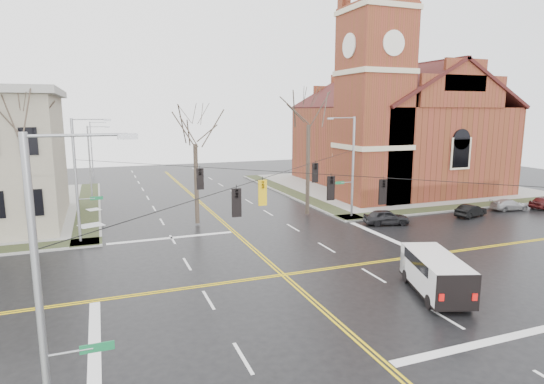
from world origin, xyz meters
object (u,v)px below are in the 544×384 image
object	(u,v)px
signal_pole_ne	(351,164)
cargo_van	(434,271)
signal_pole_sw	(46,296)
streetlight_north_a	(91,160)
tree_nw_far	(26,126)
tree_nw_near	(195,139)
church	(391,121)
streetlight_north_b	(92,147)
tree_ne	(309,119)
parked_car_a	(386,217)
parked_car_c	(509,205)
parked_car_b	(471,211)
signal_pole_nw	(78,177)

from	to	relation	value
signal_pole_ne	cargo_van	size ratio (longest dim) A/B	1.54
signal_pole_sw	streetlight_north_a	xyz separation A→B (m)	(0.67, 39.50, -0.48)
cargo_van	streetlight_north_a	bearing A→B (deg)	136.29
tree_nw_far	tree_nw_near	xyz separation A→B (m)	(12.34, 0.71, -1.23)
church	streetlight_north_b	distance (m)	42.53
signal_pole_ne	tree_ne	xyz separation A→B (m)	(-3.22, 2.29, 4.01)
streetlight_north_b	tree_nw_near	size ratio (longest dim) A/B	0.79
signal_pole_ne	parked_car_a	size ratio (longest dim) A/B	2.33
signal_pole_ne	parked_car_a	xyz separation A→B (m)	(1.59, -3.37, -4.29)
church	signal_pole_sw	size ratio (longest dim) A/B	3.06
signal_pole_sw	signal_pole_ne	bearing A→B (deg)	45.45
cargo_van	parked_car_c	distance (m)	25.38
streetlight_north_b	tree_nw_near	world-z (taller)	tree_nw_near
signal_pole_ne	parked_car_c	xyz separation A→B (m)	(16.30, -2.81, -4.41)
signal_pole_ne	parked_car_c	world-z (taller)	signal_pole_ne
tree_ne	streetlight_north_a	bearing A→B (deg)	142.85
tree_nw_near	parked_car_b	bearing A→B (deg)	-14.01
streetlight_north_b	cargo_van	size ratio (longest dim) A/B	1.37
streetlight_north_a	parked_car_c	world-z (taller)	streetlight_north_a
cargo_van	tree_nw_near	bearing A→B (deg)	133.64
tree_nw_far	signal_pole_nw	bearing A→B (deg)	-26.59
signal_pole_ne	signal_pole_nw	bearing A→B (deg)	180.00
parked_car_b	signal_pole_ne	bearing A→B (deg)	55.43
signal_pole_ne	tree_nw_near	bearing A→B (deg)	170.17
streetlight_north_a	cargo_van	size ratio (longest dim) A/B	1.37
signal_pole_ne	streetlight_north_a	distance (m)	27.48
signal_pole_nw	signal_pole_sw	size ratio (longest dim) A/B	1.00
tree_nw_near	cargo_van	bearing A→B (deg)	-65.44
cargo_van	tree_nw_far	xyz separation A→B (m)	(-21.12, 18.52, 7.37)
streetlight_north_b	parked_car_c	distance (m)	55.01
streetlight_north_b	cargo_van	world-z (taller)	streetlight_north_b
streetlight_north_a	tree_nw_far	bearing A→B (deg)	-104.94
tree_nw_far	tree_ne	size ratio (longest dim) A/B	0.96
signal_pole_ne	cargo_van	xyz separation A→B (m)	(-4.81, -16.87, -3.72)
church	tree_nw_far	xyz separation A→B (m)	(-39.38, -11.63, 0.17)
signal_pole_ne	parked_car_b	size ratio (longest dim) A/B	2.57
signal_pole_nw	streetlight_north_b	world-z (taller)	signal_pole_nw
signal_pole_nw	tree_nw_near	distance (m)	9.65
streetlight_north_a	tree_nw_near	world-z (taller)	tree_nw_near
church	tree_nw_near	size ratio (longest dim) A/B	2.71
signal_pole_ne	signal_pole_sw	size ratio (longest dim) A/B	1.00
parked_car_b	parked_car_c	bearing A→B (deg)	-96.75
streetlight_north_b	parked_car_b	bearing A→B (deg)	-50.97
church	tree_nw_far	distance (m)	41.06
signal_pole_nw	parked_car_c	distance (m)	39.30
cargo_van	parked_car_b	xyz separation A→B (m)	(15.42, 13.19, -0.66)
parked_car_a	parked_car_c	bearing A→B (deg)	-74.20
signal_pole_nw	parked_car_c	size ratio (longest dim) A/B	2.43
signal_pole_ne	parked_car_a	distance (m)	5.68
tree_nw_near	signal_pole_nw	bearing A→B (deg)	-165.39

